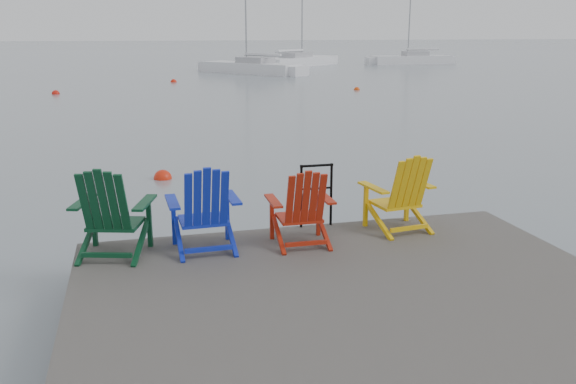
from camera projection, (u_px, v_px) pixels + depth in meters
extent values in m
plane|color=slate|center=(360.00, 341.00, 6.47)|extent=(400.00, 400.00, 0.00)
cube|color=#292724|center=(361.00, 307.00, 6.37)|extent=(6.00, 5.00, 0.20)
cylinder|color=black|center=(105.00, 307.00, 7.96)|extent=(0.26, 0.26, 1.20)
cylinder|color=black|center=(303.00, 286.00, 8.61)|extent=(0.26, 0.26, 1.20)
cylinder|color=black|center=(474.00, 268.00, 9.26)|extent=(0.26, 0.26, 1.20)
cylinder|color=black|center=(301.00, 196.00, 8.53)|extent=(0.04, 0.04, 0.90)
cylinder|color=black|center=(331.00, 194.00, 8.63)|extent=(0.04, 0.04, 0.90)
cylinder|color=black|center=(317.00, 166.00, 8.47)|extent=(0.48, 0.04, 0.04)
cylinder|color=black|center=(316.00, 188.00, 8.56)|extent=(0.44, 0.03, 0.03)
cube|color=#0A371E|center=(116.00, 224.00, 7.57)|extent=(0.73, 0.69, 0.04)
cube|color=#0A371E|center=(94.00, 222.00, 7.81)|extent=(0.07, 0.07, 0.64)
cube|color=#0A371E|center=(149.00, 223.00, 7.79)|extent=(0.07, 0.07, 0.64)
cube|color=#0A371E|center=(82.00, 202.00, 7.49)|extent=(0.33, 0.71, 0.03)
cube|color=#0A371E|center=(145.00, 203.00, 7.46)|extent=(0.33, 0.71, 0.03)
cube|color=#0A371E|center=(104.00, 203.00, 7.11)|extent=(0.62, 0.44, 0.78)
cube|color=#1023AA|center=(203.00, 220.00, 7.75)|extent=(0.61, 0.54, 0.04)
cube|color=#1023AA|center=(174.00, 221.00, 7.87)|extent=(0.06, 0.06, 0.62)
cube|color=#1023AA|center=(227.00, 217.00, 8.06)|extent=(0.06, 0.06, 0.62)
cube|color=#1023AA|center=(172.00, 202.00, 7.56)|extent=(0.15, 0.68, 0.03)
cube|color=#1023AA|center=(232.00, 197.00, 7.76)|extent=(0.15, 0.68, 0.03)
cube|color=#1023AA|center=(206.00, 199.00, 7.32)|extent=(0.55, 0.30, 0.76)
cube|color=#9F1D0B|center=(299.00, 218.00, 7.96)|extent=(0.55, 0.49, 0.04)
cube|color=#9F1D0B|center=(272.00, 218.00, 8.08)|extent=(0.05, 0.05, 0.57)
cube|color=#9F1D0B|center=(318.00, 215.00, 8.23)|extent=(0.05, 0.05, 0.57)
cube|color=#9F1D0B|center=(273.00, 201.00, 7.79)|extent=(0.13, 0.63, 0.03)
cube|color=#9F1D0B|center=(325.00, 198.00, 7.95)|extent=(0.13, 0.63, 0.03)
cube|color=#9F1D0B|center=(306.00, 199.00, 7.56)|extent=(0.51, 0.27, 0.70)
cube|color=#DEA90C|center=(395.00, 203.00, 8.53)|extent=(0.64, 0.59, 0.04)
cube|color=#DEA90C|center=(366.00, 205.00, 8.61)|extent=(0.06, 0.06, 0.61)
cube|color=#DEA90C|center=(407.00, 200.00, 8.86)|extent=(0.06, 0.06, 0.61)
cube|color=#DEA90C|center=(373.00, 188.00, 8.31)|extent=(0.22, 0.67, 0.03)
cube|color=#DEA90C|center=(419.00, 183.00, 8.57)|extent=(0.22, 0.67, 0.03)
cube|color=#DEA90C|center=(410.00, 184.00, 8.12)|extent=(0.57, 0.35, 0.74)
cube|color=silver|center=(251.00, 70.00, 46.83)|extent=(7.09, 8.61, 1.10)
cube|color=#9E9EA3|center=(255.00, 61.00, 46.37)|extent=(2.88, 3.12, 0.55)
cube|color=white|center=(299.00, 63.00, 56.44)|extent=(9.19, 8.56, 1.10)
cube|color=#9E9EA3|center=(296.00, 56.00, 55.86)|extent=(3.44, 3.34, 0.55)
cube|color=silver|center=(411.00, 61.00, 59.66)|extent=(7.88, 2.06, 1.10)
cube|color=#9E9EA3|center=(415.00, 54.00, 59.58)|extent=(2.37, 1.44, 0.55)
cylinder|color=gray|center=(410.00, 3.00, 58.16)|extent=(0.12, 0.12, 9.85)
sphere|color=red|center=(163.00, 179.00, 13.58)|extent=(0.40, 0.40, 0.40)
sphere|color=red|center=(56.00, 94.00, 31.60)|extent=(0.41, 0.41, 0.41)
sphere|color=#D3400C|center=(357.00, 90.00, 33.77)|extent=(0.33, 0.33, 0.33)
sphere|color=red|center=(174.00, 82.00, 38.84)|extent=(0.39, 0.39, 0.39)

